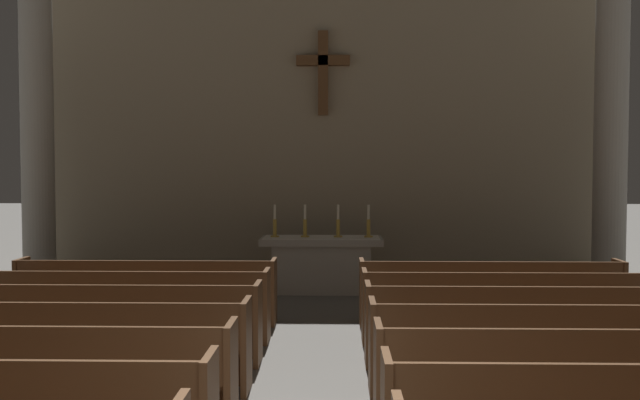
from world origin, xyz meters
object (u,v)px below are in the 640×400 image
at_px(column_right_third, 611,110).
at_px(candlestick_outer_right, 368,227).
at_px(pew_left_row_3, 20,375).
at_px(pew_left_row_6, 126,305).
at_px(candlestick_inner_left, 305,227).
at_px(pew_right_row_5, 529,325).
at_px(altar, 322,263).
at_px(column_left_third, 37,111).
at_px(pew_right_row_3, 594,379).
at_px(pew_left_row_7, 147,291).
at_px(pew_right_row_7, 490,293).
at_px(pew_left_row_5, 99,323).
at_px(candlestick_outer_left, 275,227).
at_px(pew_right_row_4, 557,348).
at_px(pew_right_row_6, 507,307).
at_px(candlestick_inner_right, 338,227).
at_px(pew_left_row_4, 65,345).

bearing_deg(column_right_third, candlestick_outer_right, 178.00).
relative_size(pew_left_row_3, pew_left_row_6, 1.00).
bearing_deg(candlestick_inner_left, pew_right_row_5, -59.94).
bearing_deg(altar, pew_left_row_3, -109.72).
xyz_separation_m(pew_right_row_5, column_left_third, (-7.60, 4.67, 2.81)).
relative_size(pew_right_row_3, candlestick_inner_left, 6.39).
height_order(pew_left_row_7, pew_right_row_7, same).
bearing_deg(candlestick_outer_right, pew_left_row_5, -124.73).
distance_m(pew_right_row_3, candlestick_outer_left, 7.73).
relative_size(pew_left_row_5, column_left_third, 0.56).
bearing_deg(pew_right_row_4, pew_left_row_5, 167.96).
relative_size(pew_left_row_7, pew_right_row_3, 1.00).
height_order(pew_left_row_5, candlestick_inner_left, candlestick_inner_left).
bearing_deg(pew_right_row_5, pew_left_row_6, 167.96).
height_order(pew_right_row_7, candlestick_inner_left, candlestick_inner_left).
bearing_deg(pew_right_row_6, pew_left_row_6, 180.00).
bearing_deg(candlestick_inner_right, pew_right_row_4, -69.58).
height_order(altar, candlestick_inner_right, candlestick_inner_right).
bearing_deg(pew_left_row_7, candlestick_inner_left, 50.92).
bearing_deg(column_left_third, pew_left_row_3, -68.85).
bearing_deg(candlestick_outer_right, pew_right_row_5, -71.22).
height_order(pew_right_row_5, column_right_third, column_right_third).
xyz_separation_m(pew_right_row_3, altar, (-2.49, 6.94, 0.06)).
bearing_deg(pew_left_row_6, pew_right_row_3, -32.62).
relative_size(pew_left_row_3, candlestick_outer_left, 6.39).
relative_size(pew_right_row_7, candlestick_outer_right, 6.39).
xyz_separation_m(pew_left_row_3, candlestick_inner_left, (2.19, 6.94, 0.72)).
relative_size(pew_left_row_5, pew_right_row_5, 1.00).
relative_size(pew_left_row_4, pew_right_row_7, 1.00).
height_order(pew_left_row_6, candlestick_outer_left, candlestick_outer_left).
height_order(pew_left_row_3, pew_left_row_6, same).
relative_size(pew_left_row_6, pew_right_row_6, 1.00).
height_order(pew_right_row_7, column_left_third, column_left_third).
bearing_deg(pew_left_row_7, pew_left_row_5, -90.00).
height_order(candlestick_inner_left, candlestick_inner_right, same).
relative_size(column_right_third, candlestick_outer_right, 11.45).
xyz_separation_m(pew_left_row_7, pew_right_row_7, (4.97, 0.00, 0.00)).
height_order(pew_right_row_6, candlestick_outer_left, candlestick_outer_left).
bearing_deg(pew_right_row_7, column_right_third, 44.09).
bearing_deg(pew_right_row_3, pew_right_row_6, 90.00).
bearing_deg(pew_left_row_4, candlestick_outer_left, 74.43).
relative_size(pew_left_row_3, pew_left_row_7, 1.00).
distance_m(pew_right_row_5, candlestick_outer_right, 5.14).
bearing_deg(candlestick_outer_left, candlestick_outer_right, 0.00).
bearing_deg(column_right_third, pew_left_row_4, -143.00).
bearing_deg(pew_right_row_4, pew_left_row_3, -167.96).
distance_m(altar, candlestick_outer_left, 1.08).
bearing_deg(pew_right_row_7, candlestick_inner_left, 135.99).
relative_size(column_right_third, altar, 3.06).
bearing_deg(candlestick_inner_left, pew_right_row_7, -44.01).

